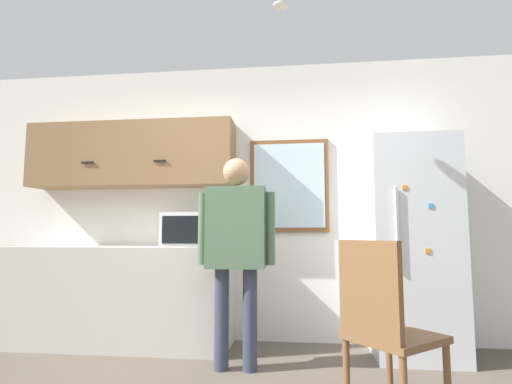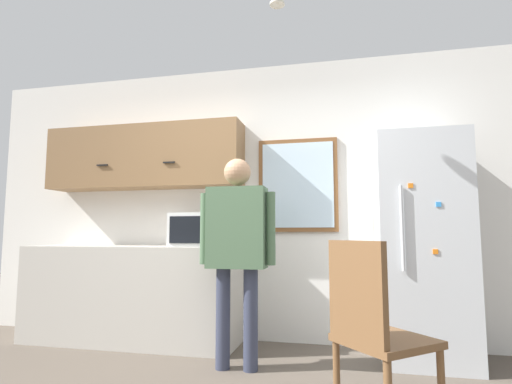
# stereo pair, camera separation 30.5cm
# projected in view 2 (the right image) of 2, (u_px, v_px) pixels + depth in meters

# --- Properties ---
(back_wall) EXTENTS (6.00, 0.06, 2.70)m
(back_wall) POSITION_uv_depth(u_px,v_px,m) (261.00, 200.00, 3.95)
(back_wall) COLOR white
(back_wall) RESTS_ON ground_plane
(counter) EXTENTS (2.04, 0.61, 0.90)m
(counter) POSITION_uv_depth(u_px,v_px,m) (133.00, 293.00, 3.79)
(counter) COLOR #BCB7AD
(counter) RESTS_ON ground_plane
(upper_cabinets) EXTENTS (2.04, 0.35, 0.63)m
(upper_cabinets) POSITION_uv_depth(u_px,v_px,m) (144.00, 158.00, 4.06)
(upper_cabinets) COLOR olive
(microwave) EXTENTS (0.53, 0.38, 0.30)m
(microwave) POSITION_uv_depth(u_px,v_px,m) (202.00, 230.00, 3.66)
(microwave) COLOR white
(microwave) RESTS_ON counter
(person) EXTENTS (0.60, 0.23, 1.60)m
(person) POSITION_uv_depth(u_px,v_px,m) (237.00, 239.00, 3.08)
(person) COLOR #33384C
(person) RESTS_ON ground_plane
(refrigerator) EXTENTS (0.69, 0.67, 1.83)m
(refrigerator) POSITION_uv_depth(u_px,v_px,m) (422.00, 246.00, 3.25)
(refrigerator) COLOR silver
(refrigerator) RESTS_ON ground_plane
(chair) EXTENTS (0.63, 0.63, 0.98)m
(chair) POSITION_uv_depth(u_px,v_px,m) (373.00, 324.00, 2.16)
(chair) COLOR brown
(chair) RESTS_ON ground_plane
(window) EXTENTS (0.76, 0.05, 0.90)m
(window) POSITION_uv_depth(u_px,v_px,m) (298.00, 185.00, 3.84)
(window) COLOR brown
(ceiling_light) EXTENTS (0.11, 0.11, 0.01)m
(ceiling_light) POSITION_uv_depth(u_px,v_px,m) (277.00, 4.00, 2.91)
(ceiling_light) COLOR white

